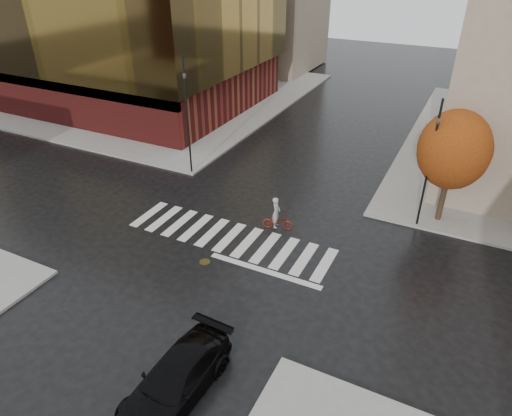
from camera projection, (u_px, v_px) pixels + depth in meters
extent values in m
plane|color=black|center=(225.00, 242.00, 24.69)|extent=(120.00, 120.00, 0.00)
cube|color=gray|center=(153.00, 92.00, 48.94)|extent=(30.00, 30.00, 0.15)
cube|color=silver|center=(229.00, 237.00, 25.07)|extent=(12.00, 3.00, 0.01)
cube|color=maroon|center=(124.00, 78.00, 45.95)|extent=(26.00, 18.00, 4.00)
cube|color=beige|center=(51.00, 84.00, 38.41)|extent=(26.00, 0.40, 1.00)
cylinder|color=#302215|center=(443.00, 198.00, 25.76)|extent=(0.32, 0.32, 2.80)
ellipsoid|color=#A73610|center=(454.00, 150.00, 24.28)|extent=(3.80, 3.80, 4.37)
imported|color=black|center=(176.00, 379.00, 16.07)|extent=(2.30, 5.21, 1.49)
imported|color=maroon|center=(278.00, 222.00, 25.62)|extent=(1.81, 1.02, 0.90)
imported|color=#9EA0A6|center=(276.00, 212.00, 25.36)|extent=(0.60, 0.76, 1.83)
cylinder|color=black|center=(187.00, 117.00, 29.90)|extent=(0.12, 0.12, 7.89)
imported|color=black|center=(184.00, 73.00, 28.45)|extent=(0.24, 0.21, 0.99)
cylinder|color=black|center=(429.00, 166.00, 24.17)|extent=(0.12, 0.12, 7.27)
imported|color=black|center=(439.00, 118.00, 22.83)|extent=(0.21, 0.23, 0.91)
cylinder|color=#C6790B|center=(178.00, 140.00, 36.01)|extent=(0.26, 0.26, 0.66)
sphere|color=#C6790B|center=(178.00, 136.00, 35.84)|extent=(0.29, 0.29, 0.29)
cylinder|color=#4A3F1A|center=(205.00, 262.00, 23.15)|extent=(0.73, 0.73, 0.01)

